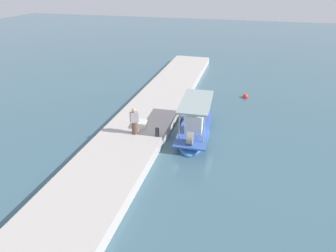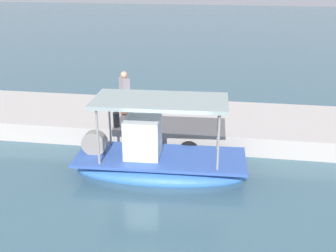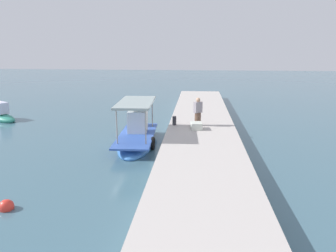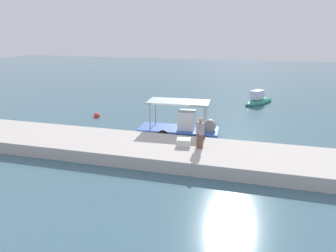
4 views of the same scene
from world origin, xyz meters
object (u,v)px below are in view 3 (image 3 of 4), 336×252
main_fishing_boat (137,137)px  mooring_bollard (174,121)px  fisherman_near_bollard (198,113)px  cargo_crate (196,126)px  marker_buoy (6,207)px

main_fishing_boat → mooring_bollard: main_fishing_boat is taller
main_fishing_boat → fisherman_near_bollard: size_ratio=3.30×
fisherman_near_bollard → cargo_crate: (-0.94, 0.08, -0.59)m
fisherman_near_bollard → marker_buoy: 11.95m
main_fishing_boat → marker_buoy: bearing=158.7°
main_fishing_boat → fisherman_near_bollard: main_fishing_boat is taller
marker_buoy → mooring_bollard: bearing=-27.4°
main_fishing_boat → cargo_crate: bearing=-73.3°
main_fishing_boat → cargo_crate: 3.56m
fisherman_near_bollard → mooring_bollard: fisherman_near_bollard is taller
main_fishing_boat → cargo_crate: (1.02, -3.38, 0.48)m
cargo_crate → main_fishing_boat: bearing=106.7°
cargo_crate → marker_buoy: size_ratio=1.55×
mooring_bollard → cargo_crate: bearing=-123.3°
mooring_bollard → marker_buoy: 11.14m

